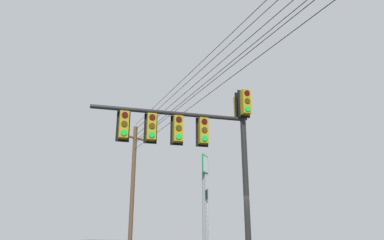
{
  "coord_description": "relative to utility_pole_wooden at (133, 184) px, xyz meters",
  "views": [
    {
      "loc": [
        12.27,
        3.64,
        1.43
      ],
      "look_at": [
        1.66,
        -0.87,
        5.05
      ],
      "focal_mm": 32.64,
      "sensor_mm": 36.0,
      "label": 1
    }
  ],
  "objects": [
    {
      "name": "signal_mast_assembly",
      "position": [
        10.62,
        9.5,
        0.03
      ],
      "size": [
        3.82,
        4.62,
        6.3
      ],
      "color": "black",
      "rests_on": "ground"
    },
    {
      "name": "route_sign_primary",
      "position": [
        8.75,
        8.94,
        -2.72
      ],
      "size": [
        0.38,
        0.11,
        2.9
      ],
      "color": "slate",
      "rests_on": "ground"
    },
    {
      "name": "utility_pole_wooden",
      "position": [
        0.0,
        0.0,
        0.0
      ],
      "size": [
        1.85,
        0.73,
        8.77
      ],
      "color": "#4C3823",
      "rests_on": "ground"
    },
    {
      "name": "route_sign_secondary",
      "position": [
        14.0,
        10.84,
        -2.6
      ],
      "size": [
        0.36,
        0.1,
        3.12
      ],
      "color": "slate",
      "rests_on": "ground"
    },
    {
      "name": "overhead_wire_span",
      "position": [
        10.64,
        11.78,
        3.61
      ],
      "size": [
        21.3,
        23.58,
        2.21
      ],
      "color": "black"
    }
  ]
}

